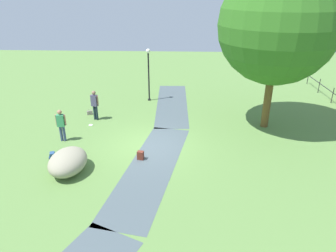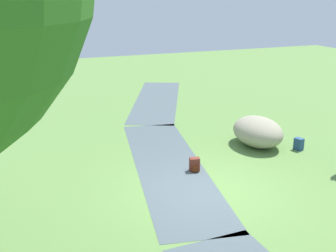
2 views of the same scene
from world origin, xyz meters
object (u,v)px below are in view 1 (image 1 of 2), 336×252
at_px(spare_backpack_on_lawn, 141,155).
at_px(backpack_by_boulder, 52,157).
at_px(frisbee_on_grass, 91,125).
at_px(large_shade_tree, 278,25).
at_px(handbag_on_grass, 90,112).
at_px(lamp_post, 149,69).
at_px(woman_with_handbag, 95,103).
at_px(man_near_boulder, 61,123).
at_px(lawn_boulder, 68,162).

bearing_deg(spare_backpack_on_lawn, backpack_by_boulder, -85.69).
height_order(backpack_by_boulder, spare_backpack_on_lawn, same).
bearing_deg(frisbee_on_grass, large_shade_tree, 91.79).
bearing_deg(backpack_by_boulder, handbag_on_grass, 178.15).
bearing_deg(lamp_post, spare_backpack_on_lawn, 2.77).
height_order(lamp_post, backpack_by_boulder, lamp_post).
bearing_deg(handbag_on_grass, frisbee_on_grass, 16.62).
height_order(handbag_on_grass, spare_backpack_on_lawn, spare_backpack_on_lawn).
bearing_deg(woman_with_handbag, large_shade_tree, 86.94).
distance_m(large_shade_tree, man_near_boulder, 11.66).
bearing_deg(lamp_post, man_near_boulder, -30.89).
height_order(lawn_boulder, handbag_on_grass, lawn_boulder).
xyz_separation_m(lawn_boulder, spare_backpack_on_lawn, (-1.16, 2.87, -0.29)).
relative_size(large_shade_tree, spare_backpack_on_lawn, 20.88).
height_order(lawn_boulder, spare_backpack_on_lawn, lawn_boulder).
distance_m(lawn_boulder, frisbee_on_grass, 4.80).
xyz_separation_m(handbag_on_grass, frisbee_on_grass, (1.55, 0.46, -0.13)).
xyz_separation_m(handbag_on_grass, spare_backpack_on_lawn, (5.15, 3.74, 0.05)).
bearing_deg(lawn_boulder, handbag_on_grass, -172.21).
relative_size(woman_with_handbag, man_near_boulder, 1.06).
height_order(woman_with_handbag, frisbee_on_grass, woman_with_handbag).
distance_m(backpack_by_boulder, spare_backpack_on_lawn, 3.92).
distance_m(lamp_post, lawn_boulder, 9.54).
xyz_separation_m(large_shade_tree, backpack_by_boulder, (4.19, -10.34, -5.21)).
bearing_deg(man_near_boulder, backpack_by_boulder, 5.88).
bearing_deg(backpack_by_boulder, spare_backpack_on_lawn, 94.31).
distance_m(man_near_boulder, spare_backpack_on_lawn, 4.50).
relative_size(woman_with_handbag, spare_backpack_on_lawn, 4.40).
distance_m(man_near_boulder, handbag_on_grass, 3.61).
relative_size(lawn_boulder, spare_backpack_on_lawn, 5.26).
bearing_deg(man_near_boulder, handbag_on_grass, 173.85).
distance_m(woman_with_handbag, handbag_on_grass, 1.29).
height_order(lamp_post, frisbee_on_grass, lamp_post).
bearing_deg(frisbee_on_grass, handbag_on_grass, -163.38).
xyz_separation_m(lamp_post, man_near_boulder, (6.24, -3.73, -1.19)).
xyz_separation_m(backpack_by_boulder, frisbee_on_grass, (-3.89, 0.64, -0.18)).
distance_m(large_shade_tree, backpack_by_boulder, 12.32).
distance_m(handbag_on_grass, frisbee_on_grass, 1.63).
bearing_deg(backpack_by_boulder, lawn_boulder, 50.19).
height_order(lamp_post, spare_backpack_on_lawn, lamp_post).
height_order(man_near_boulder, frisbee_on_grass, man_near_boulder).
bearing_deg(frisbee_on_grass, backpack_by_boulder, -9.34).
distance_m(large_shade_tree, lawn_boulder, 11.67).
xyz_separation_m(woman_with_handbag, backpack_by_boulder, (4.71, -0.76, -0.83)).
bearing_deg(frisbee_on_grass, lamp_post, 146.06).
xyz_separation_m(man_near_boulder, handbag_on_grass, (-3.50, 0.38, -0.82)).
bearing_deg(handbag_on_grass, backpack_by_boulder, -1.85).
height_order(woman_with_handbag, handbag_on_grass, woman_with_handbag).
relative_size(lamp_post, frisbee_on_grass, 15.16).
relative_size(large_shade_tree, backpack_by_boulder, 20.88).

